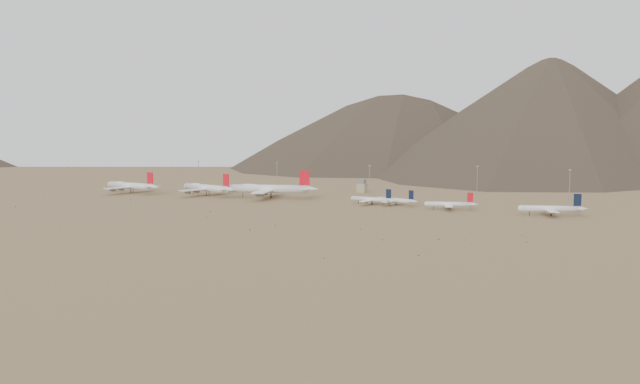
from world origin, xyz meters
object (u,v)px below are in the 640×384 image
at_px(widebody_east, 270,189).
at_px(narrowbody_b, 396,200).
at_px(widebody_centre, 207,188).
at_px(control_tower, 362,187).
at_px(widebody_west, 131,186).
at_px(narrowbody_a, 372,199).

relative_size(widebody_east, narrowbody_b, 2.13).
bearing_deg(widebody_east, narrowbody_b, -16.31).
distance_m(widebody_centre, widebody_east, 60.00).
bearing_deg(widebody_centre, narrowbody_b, 16.70).
bearing_deg(control_tower, narrowbody_b, -53.84).
bearing_deg(control_tower, widebody_east, -121.56).
height_order(widebody_west, widebody_east, widebody_east).
bearing_deg(widebody_centre, widebody_west, -155.45).
height_order(widebody_centre, widebody_east, widebody_east).
height_order(widebody_centre, narrowbody_b, widebody_centre).
height_order(widebody_centre, narrowbody_a, widebody_centre).
bearing_deg(narrowbody_b, widebody_east, -165.64).
xyz_separation_m(widebody_west, widebody_east, (135.28, 16.82, 1.25)).
xyz_separation_m(widebody_west, narrowbody_a, (229.73, 9.98, -2.75)).
bearing_deg(narrowbody_b, narrowbody_a, -151.75).
bearing_deg(narrowbody_a, widebody_centre, -173.68).
xyz_separation_m(widebody_centre, narrowbody_a, (154.20, -1.50, -2.82)).
height_order(widebody_west, control_tower, widebody_west).
bearing_deg(widebody_east, control_tower, 43.64).
bearing_deg(narrowbody_b, widebody_west, -160.93).
xyz_separation_m(widebody_west, narrowbody_b, (247.45, 13.88, -2.86)).
bearing_deg(narrowbody_a, widebody_east, -177.26).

